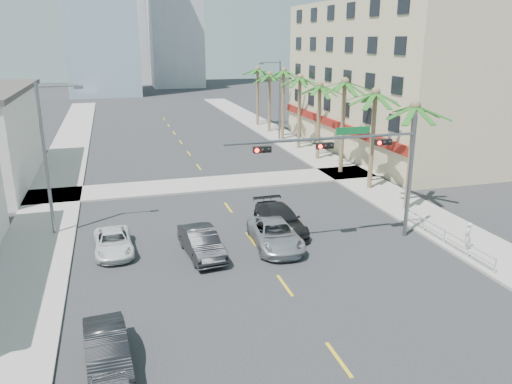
{
  "coord_description": "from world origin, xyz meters",
  "views": [
    {
      "loc": [
        -7.3,
        -16.27,
        11.31
      ],
      "look_at": [
        -0.25,
        8.11,
        3.5
      ],
      "focal_mm": 35.0,
      "sensor_mm": 36.0,
      "label": 1
    }
  ],
  "objects_px": {
    "car_parked_far": "(113,242)",
    "car_lane_center": "(275,234)",
    "traffic_signal_mast": "(362,157)",
    "car_lane_left": "(201,243)",
    "car_lane_right": "(280,220)",
    "car_parked_mid": "(107,350)",
    "pedestrian": "(468,236)"
  },
  "relations": [
    {
      "from": "car_lane_left",
      "to": "car_lane_right",
      "type": "bearing_deg",
      "value": 16.37
    },
    {
      "from": "car_parked_far",
      "to": "car_lane_center",
      "type": "xyz_separation_m",
      "value": [
        8.82,
        -1.65,
        0.14
      ]
    },
    {
      "from": "car_parked_far",
      "to": "car_lane_left",
      "type": "relative_size",
      "value": 0.94
    },
    {
      "from": "car_parked_mid",
      "to": "car_parked_far",
      "type": "xyz_separation_m",
      "value": [
        0.35,
        10.39,
        -0.1
      ]
    },
    {
      "from": "car_lane_left",
      "to": "pedestrian",
      "type": "relative_size",
      "value": 2.93
    },
    {
      "from": "traffic_signal_mast",
      "to": "car_lane_left",
      "type": "bearing_deg",
      "value": 176.37
    },
    {
      "from": "car_parked_far",
      "to": "car_parked_mid",
      "type": "bearing_deg",
      "value": -94.34
    },
    {
      "from": "pedestrian",
      "to": "car_lane_left",
      "type": "bearing_deg",
      "value": -57.82
    },
    {
      "from": "traffic_signal_mast",
      "to": "car_lane_center",
      "type": "bearing_deg",
      "value": 171.83
    },
    {
      "from": "car_parked_far",
      "to": "car_lane_right",
      "type": "xyz_separation_m",
      "value": [
        9.8,
        0.39,
        0.18
      ]
    },
    {
      "from": "traffic_signal_mast",
      "to": "car_lane_left",
      "type": "xyz_separation_m",
      "value": [
        -8.99,
        0.57,
        -4.31
      ]
    },
    {
      "from": "traffic_signal_mast",
      "to": "car_lane_center",
      "type": "height_order",
      "value": "traffic_signal_mast"
    },
    {
      "from": "car_parked_mid",
      "to": "car_parked_far",
      "type": "relative_size",
      "value": 0.98
    },
    {
      "from": "car_parked_mid",
      "to": "car_parked_far",
      "type": "height_order",
      "value": "car_parked_mid"
    },
    {
      "from": "car_lane_right",
      "to": "pedestrian",
      "type": "bearing_deg",
      "value": -33.47
    },
    {
      "from": "car_lane_center",
      "to": "car_lane_right",
      "type": "height_order",
      "value": "car_lane_right"
    },
    {
      "from": "car_lane_left",
      "to": "pedestrian",
      "type": "bearing_deg",
      "value": -20.15
    },
    {
      "from": "car_parked_mid",
      "to": "pedestrian",
      "type": "relative_size",
      "value": 2.7
    },
    {
      "from": "car_lane_left",
      "to": "car_lane_center",
      "type": "height_order",
      "value": "car_lane_left"
    },
    {
      "from": "car_parked_mid",
      "to": "car_lane_right",
      "type": "height_order",
      "value": "car_lane_right"
    },
    {
      "from": "car_parked_mid",
      "to": "pedestrian",
      "type": "xyz_separation_m",
      "value": [
        19.12,
        5.08,
        0.24
      ]
    },
    {
      "from": "car_lane_right",
      "to": "car_lane_left",
      "type": "bearing_deg",
      "value": -158.54
    },
    {
      "from": "car_parked_far",
      "to": "car_lane_left",
      "type": "height_order",
      "value": "car_lane_left"
    },
    {
      "from": "car_parked_mid",
      "to": "car_lane_left",
      "type": "xyz_separation_m",
      "value": [
        4.94,
        8.63,
        0.06
      ]
    },
    {
      "from": "car_lane_center",
      "to": "car_lane_right",
      "type": "xyz_separation_m",
      "value": [
        0.98,
        2.04,
        0.05
      ]
    },
    {
      "from": "car_lane_center",
      "to": "car_lane_right",
      "type": "distance_m",
      "value": 2.26
    },
    {
      "from": "car_parked_far",
      "to": "car_lane_right",
      "type": "distance_m",
      "value": 9.81
    },
    {
      "from": "car_parked_far",
      "to": "car_lane_center",
      "type": "distance_m",
      "value": 8.98
    },
    {
      "from": "car_parked_mid",
      "to": "car_lane_left",
      "type": "relative_size",
      "value": 0.92
    },
    {
      "from": "traffic_signal_mast",
      "to": "car_parked_far",
      "type": "xyz_separation_m",
      "value": [
        -13.58,
        2.33,
        -4.46
      ]
    },
    {
      "from": "car_parked_mid",
      "to": "car_lane_center",
      "type": "xyz_separation_m",
      "value": [
        9.18,
        8.75,
        0.04
      ]
    },
    {
      "from": "car_lane_left",
      "to": "car_lane_right",
      "type": "distance_m",
      "value": 5.64
    }
  ]
}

